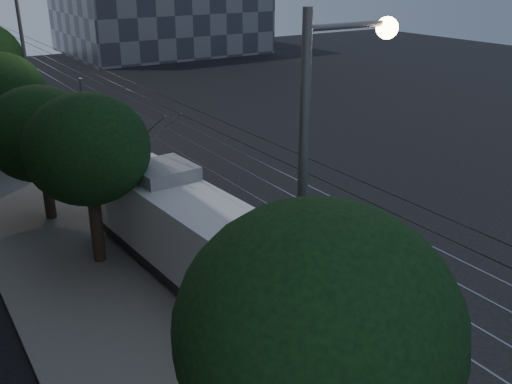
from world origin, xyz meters
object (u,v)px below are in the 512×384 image
object	(u,v)px
car_white_a	(66,148)
car_white_b	(83,137)
trolleybus	(200,242)
streetlamp_near	(318,197)
car_white_d	(18,97)
streetlamp_far	(30,34)
pickup_silver	(150,189)
car_white_c	(28,116)

from	to	relation	value
car_white_a	car_white_b	world-z (taller)	car_white_b
car_white_a	car_white_b	size ratio (longest dim) A/B	0.83
trolleybus	streetlamp_near	xyz separation A→B (m)	(-0.69, -6.82, 4.11)
trolleybus	streetlamp_near	world-z (taller)	streetlamp_near
trolleybus	car_white_a	xyz separation A→B (m)	(-0.02, 15.87, -0.91)
trolleybus	streetlamp_near	size ratio (longest dim) A/B	1.26
car_white_b	car_white_d	distance (m)	13.52
trolleybus	streetlamp_far	distance (m)	18.60
streetlamp_far	car_white_a	bearing A→B (deg)	-72.22
pickup_silver	car_white_b	size ratio (longest dim) A/B	1.04
pickup_silver	car_white_a	size ratio (longest dim) A/B	1.25
car_white_b	car_white_c	bearing A→B (deg)	83.11
car_white_d	streetlamp_near	xyz separation A→B (m)	(-1.22, -37.75, 5.03)
streetlamp_near	trolleybus	bearing A→B (deg)	84.19
car_white_b	trolleybus	bearing A→B (deg)	-113.04
trolleybus	streetlamp_far	xyz separation A→B (m)	(-0.67, 17.89, 5.05)
trolleybus	pickup_silver	bearing A→B (deg)	75.77
pickup_silver	car_white_c	distance (m)	17.32
car_white_b	streetlamp_far	world-z (taller)	streetlamp_far
trolleybus	car_white_a	size ratio (longest dim) A/B	2.83
car_white_b	streetlamp_far	xyz separation A→B (m)	(-2.07, 0.45, 5.95)
trolleybus	car_white_d	xyz separation A→B (m)	(0.52, 30.93, -0.92)
car_white_b	streetlamp_near	bearing A→B (deg)	-113.38
streetlamp_near	streetlamp_far	xyz separation A→B (m)	(0.02, 24.71, 0.94)
car_white_a	streetlamp_near	bearing A→B (deg)	-86.00
pickup_silver	car_white_b	distance (m)	9.93
pickup_silver	car_white_a	world-z (taller)	pickup_silver
car_white_d	streetlamp_near	world-z (taller)	streetlamp_near
pickup_silver	car_white_c	bearing A→B (deg)	103.64
pickup_silver	car_white_c	size ratio (longest dim) A/B	1.36
streetlamp_far	streetlamp_near	bearing A→B (deg)	-90.05
trolleybus	car_white_c	xyz separation A→B (m)	(-0.10, 24.76, -0.99)
streetlamp_near	streetlamp_far	bearing A→B (deg)	89.95
trolleybus	car_white_d	distance (m)	30.94
pickup_silver	streetlamp_far	bearing A→B (deg)	109.94
car_white_a	streetlamp_near	distance (m)	23.25
car_white_d	streetlamp_far	xyz separation A→B (m)	(-1.19, -13.03, 5.97)
trolleybus	streetlamp_far	bearing A→B (deg)	88.44
car_white_a	car_white_d	distance (m)	15.06
car_white_d	pickup_silver	bearing A→B (deg)	-108.05
car_white_b	car_white_c	xyz separation A→B (m)	(-1.50, 7.33, -0.10)
pickup_silver	car_white_d	xyz separation A→B (m)	(-0.87, 23.42, -0.02)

